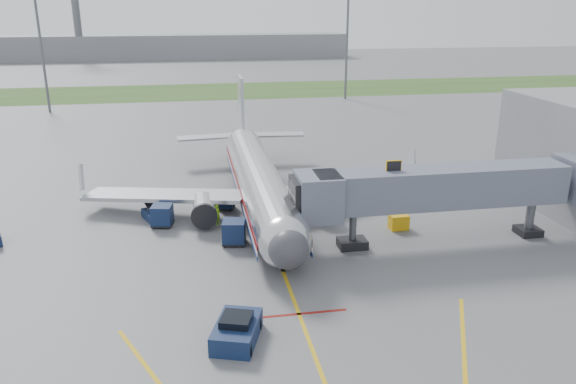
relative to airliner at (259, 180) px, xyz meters
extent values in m
plane|color=#565659|center=(0.00, -15.25, -2.65)|extent=(400.00, 400.00, 0.00)
cube|color=#2D4C1E|center=(0.00, 74.75, -2.64)|extent=(300.00, 25.00, 0.01)
cube|color=gold|center=(0.00, -17.25, -2.64)|extent=(0.25, 50.00, 0.01)
cube|color=maroon|center=(0.00, -19.25, -2.64)|extent=(6.00, 0.25, 0.01)
cylinder|color=silver|center=(0.00, -0.25, 0.05)|extent=(3.80, 28.00, 3.80)
sphere|color=silver|center=(0.00, -14.25, 0.05)|extent=(3.80, 3.80, 3.80)
sphere|color=#38383D|center=(0.00, -15.55, 0.05)|extent=(2.74, 2.74, 2.74)
cube|color=black|center=(0.00, -14.65, 0.60)|extent=(2.20, 1.20, 0.55)
cone|color=silver|center=(0.00, 16.25, 0.05)|extent=(3.80, 5.00, 3.80)
cube|color=#B7BAC1|center=(0.00, 15.75, 4.05)|extent=(0.35, 4.20, 7.00)
cube|color=#B7BAC1|center=(-8.50, -0.25, -0.85)|extent=(15.10, 8.59, 1.13)
cube|color=#B7BAC1|center=(8.50, -0.25, -0.85)|extent=(15.10, 8.59, 1.13)
cylinder|color=silver|center=(-5.20, -3.25, -1.30)|extent=(2.10, 3.60, 2.10)
cylinder|color=silver|center=(5.20, -3.25, -1.30)|extent=(2.10, 3.60, 2.10)
cube|color=maroon|center=(1.92, -0.25, -0.30)|extent=(0.05, 28.00, 0.45)
cube|color=navy|center=(1.92, -0.25, -1.20)|extent=(0.05, 28.00, 0.35)
cylinder|color=black|center=(0.00, -13.25, -2.35)|extent=(0.28, 0.70, 0.70)
cylinder|color=black|center=(-2.60, 0.25, -2.20)|extent=(0.50, 1.00, 1.00)
cylinder|color=black|center=(2.60, 0.25, -2.20)|extent=(0.50, 1.00, 1.00)
cube|color=slate|center=(13.00, -10.25, 1.95)|extent=(20.00, 3.00, 3.00)
cube|color=slate|center=(3.20, -10.25, 1.75)|extent=(3.20, 3.60, 3.40)
cube|color=black|center=(2.00, -10.25, 1.75)|extent=(1.60, 3.00, 2.80)
cube|color=#E9A90D|center=(9.00, -10.25, 3.75)|extent=(1.20, 0.15, 1.00)
cylinder|color=#595B60|center=(6.00, -10.25, -1.10)|extent=(0.56, 0.56, 3.10)
cube|color=black|center=(6.00, -10.25, -2.30)|extent=(2.20, 1.60, 0.70)
cylinder|color=#595B60|center=(21.00, -10.25, -1.10)|extent=(0.70, 0.70, 3.10)
cube|color=black|center=(21.00, -10.25, -2.35)|extent=(1.80, 1.80, 0.60)
cylinder|color=#595B60|center=(-30.00, 54.75, 7.35)|extent=(0.44, 0.44, 20.00)
cylinder|color=#595B60|center=(25.00, 59.75, 7.35)|extent=(0.44, 0.44, 20.00)
cube|color=slate|center=(-10.00, 154.75, 1.35)|extent=(120.00, 14.00, 8.00)
cylinder|color=#595B60|center=(-40.00, 149.75, 11.35)|extent=(2.40, 2.40, 28.00)
cube|color=#0B1B33|center=(-4.00, -21.42, -2.08)|extent=(3.34, 4.25, 1.14)
cube|color=black|center=(-4.00, -21.42, -1.35)|extent=(2.09, 2.09, 0.52)
cylinder|color=black|center=(-5.31, -22.40, -2.23)|extent=(0.48, 0.86, 0.83)
cylinder|color=black|center=(-3.55, -22.99, -2.23)|extent=(0.48, 0.86, 0.83)
cylinder|color=black|center=(-4.46, -19.85, -2.23)|extent=(0.48, 0.86, 0.83)
cylinder|color=black|center=(-2.70, -20.44, -2.23)|extent=(0.48, 0.86, 0.83)
cylinder|color=black|center=(-21.10, -5.17, -2.43)|extent=(0.33, 0.47, 0.43)
cube|color=#0B1B33|center=(-3.00, 0.13, -1.84)|extent=(1.65, 1.65, 1.32)
cube|color=black|center=(-3.00, 0.13, -2.49)|extent=(1.70, 1.70, 0.10)
cylinder|color=black|center=(-3.64, -0.21, -2.53)|extent=(0.25, 0.28, 0.24)
cylinder|color=black|center=(-2.66, -0.51, -2.53)|extent=(0.25, 0.28, 0.24)
cylinder|color=black|center=(-3.34, 0.77, -2.53)|extent=(0.25, 0.28, 0.24)
cylinder|color=black|center=(-2.37, 0.47, -2.53)|extent=(0.25, 0.28, 0.24)
cube|color=#0B1B33|center=(-8.70, -3.08, -1.63)|extent=(1.95, 1.95, 1.66)
cube|color=black|center=(-8.70, -3.08, -2.45)|extent=(2.01, 2.01, 0.13)
cylinder|color=black|center=(-9.46, -3.59, -2.50)|extent=(0.29, 0.34, 0.30)
cylinder|color=black|center=(-8.20, -3.84, -2.50)|extent=(0.29, 0.34, 0.30)
cylinder|color=black|center=(-9.21, -2.33, -2.50)|extent=(0.29, 0.34, 0.30)
cylinder|color=black|center=(-7.95, -2.57, -2.50)|extent=(0.29, 0.34, 0.30)
cube|color=#0B1B33|center=(-3.00, -7.92, -1.58)|extent=(2.00, 2.00, 1.73)
cube|color=black|center=(-3.00, -7.92, -2.44)|extent=(2.06, 2.06, 0.13)
cylinder|color=black|center=(-3.78, -8.47, -2.49)|extent=(0.30, 0.35, 0.31)
cylinder|color=black|center=(-2.46, -8.69, -2.49)|extent=(0.30, 0.35, 0.31)
cylinder|color=black|center=(-3.55, -7.14, -2.49)|extent=(0.30, 0.35, 0.31)
cylinder|color=black|center=(-2.23, -7.37, -2.49)|extent=(0.30, 0.35, 0.31)
cube|color=#0B1B33|center=(-9.55, -1.67, -2.26)|extent=(2.25, 3.31, 0.77)
cube|color=black|center=(-9.71, -1.27, -1.45)|extent=(1.99, 3.50, 1.21)
cylinder|color=black|center=(-9.54, -2.86, -2.41)|extent=(0.35, 0.52, 0.48)
cylinder|color=black|center=(-8.74, -2.54, -2.41)|extent=(0.35, 0.52, 0.48)
cylinder|color=black|center=(-10.36, -0.79, -2.41)|extent=(0.35, 0.52, 0.48)
cylinder|color=black|center=(-9.57, -0.47, -2.41)|extent=(0.35, 0.52, 0.48)
cube|color=#E9A90D|center=(10.92, -7.25, -2.02)|extent=(1.60, 1.10, 1.25)
cylinder|color=black|center=(10.40, -7.27, -2.49)|extent=(0.22, 0.32, 0.31)
cylinder|color=black|center=(11.43, -7.23, -2.49)|extent=(0.22, 0.32, 0.31)
imported|color=#8FE81B|center=(-4.01, -3.54, -1.73)|extent=(0.69, 0.80, 1.84)
camera|label=1|loc=(-5.96, -48.86, 15.41)|focal=35.00mm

